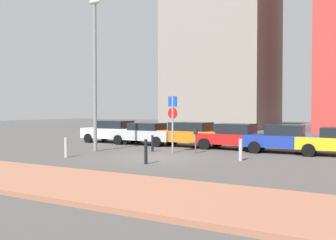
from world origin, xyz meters
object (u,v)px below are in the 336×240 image
parked_car_silver (145,133)px  parked_car_red (233,136)px  parked_car_orange (189,134)px  street_lamp (95,64)px  traffic_bollard_far (152,143)px  parking_meter (196,137)px  traffic_bollard_near (146,152)px  traffic_bollard_edge (66,147)px  parked_car_blue (284,138)px  traffic_bollard_mid (241,150)px  parked_car_white (114,131)px  parking_sign_post (173,117)px

parked_car_silver → parked_car_red: 6.09m
parked_car_orange → street_lamp: bearing=-126.1°
traffic_bollard_far → parked_car_orange: bearing=80.2°
parking_meter → traffic_bollard_near: parking_meter is taller
street_lamp → traffic_bollard_far: street_lamp is taller
traffic_bollard_edge → parked_car_blue: bearing=38.2°
parked_car_silver → traffic_bollard_mid: 9.01m
parked_car_red → traffic_bollard_edge: parked_car_red is taller
parked_car_silver → parked_car_blue: parked_car_blue is taller
parked_car_white → parking_meter: size_ratio=3.51×
parked_car_white → traffic_bollard_far: size_ratio=5.04×
parked_car_red → parked_car_blue: 2.93m
parked_car_orange → parking_sign_post: size_ratio=1.50×
parked_car_orange → parked_car_red: size_ratio=1.13×
parked_car_white → parked_car_blue: (11.72, -0.56, -0.03)m
parked_car_red → traffic_bollard_mid: size_ratio=4.13×
parked_car_white → parked_car_orange: (5.81, -0.01, -0.00)m
parked_car_red → parking_sign_post: size_ratio=1.33×
street_lamp → traffic_bollard_mid: (8.27, 0.18, -4.35)m
parked_car_red → traffic_bollard_edge: (-5.94, -7.30, -0.30)m
parked_car_red → traffic_bollard_far: parked_car_red is taller
parking_meter → traffic_bollard_near: size_ratio=1.22×
street_lamp → traffic_bollard_edge: (0.52, -2.77, -4.36)m
parked_car_blue → parking_sign_post: bearing=-152.3°
street_lamp → traffic_bollard_edge: bearing=-79.3°
parked_car_blue → traffic_bollard_edge: 11.27m
street_lamp → parked_car_orange: bearing=53.9°
parked_car_red → parked_car_blue: parked_car_blue is taller
parked_car_orange → traffic_bollard_far: 3.44m
parked_car_silver → traffic_bollard_near: parked_car_silver is taller
parked_car_silver → parked_car_orange: (3.09, 0.24, 0.05)m
parked_car_orange → parking_sign_post: (0.65, -3.31, 1.12)m
traffic_bollard_mid → traffic_bollard_edge: bearing=-159.2°
parked_car_blue → traffic_bollard_near: 8.17m
parked_car_silver → parked_car_white: bearing=174.6°
parking_sign_post → traffic_bollard_far: (-1.23, -0.06, -1.48)m
parked_car_blue → traffic_bollard_edge: bearing=-141.8°
parked_car_white → street_lamp: (2.34, -4.77, 4.04)m
parked_car_white → parked_car_orange: parked_car_white is taller
parking_sign_post → street_lamp: size_ratio=0.36×
parked_car_blue → traffic_bollard_near: size_ratio=3.94×
traffic_bollard_mid → traffic_bollard_far: (-5.39, 1.20, -0.05)m
parked_car_white → parked_car_silver: 2.73m
parked_car_white → traffic_bollard_far: parked_car_white is taller
parked_car_orange → parked_car_blue: (5.91, -0.55, -0.03)m
parked_car_white → traffic_bollard_near: bearing=-45.4°
parked_car_white → parking_meter: 8.22m
parked_car_silver → parked_car_orange: bearing=4.5°
parked_car_red → parking_sign_post: bearing=-127.3°
traffic_bollard_mid → parking_meter: bearing=151.7°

